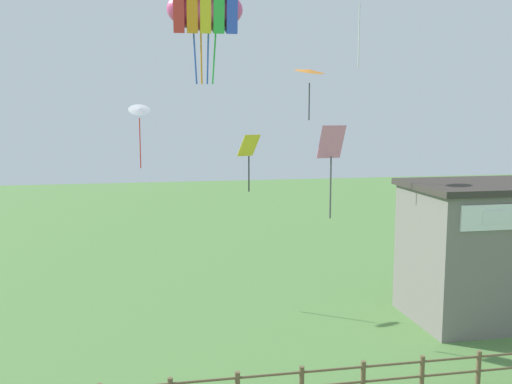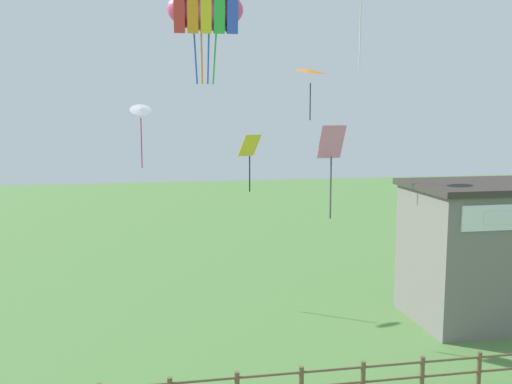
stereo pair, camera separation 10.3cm
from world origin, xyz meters
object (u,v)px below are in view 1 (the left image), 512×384
object	(u,v)px
kite_white_delta	(139,112)
kite_yellow_diamond	(249,151)
kite_orange_delta	(310,71)
kite_pink_diamond	(331,152)
kite_rainbow_parafoil	(205,10)
seaside_building	(493,250)

from	to	relation	value
kite_white_delta	kite_yellow_diamond	xyz separation A→B (m)	(4.00, -5.03, -1.47)
kite_orange_delta	kite_pink_diamond	bearing A→B (deg)	-99.79
kite_yellow_diamond	kite_white_delta	bearing A→B (deg)	128.48
kite_rainbow_parafoil	kite_white_delta	bearing A→B (deg)	108.65
seaside_building	kite_pink_diamond	bearing A→B (deg)	-157.34
seaside_building	kite_white_delta	distance (m)	15.78
kite_rainbow_parafoil	kite_orange_delta	world-z (taller)	kite_rainbow_parafoil
kite_orange_delta	kite_white_delta	bearing A→B (deg)	151.67
kite_orange_delta	kite_yellow_diamond	bearing A→B (deg)	-152.45
kite_white_delta	kite_yellow_diamond	world-z (taller)	kite_white_delta
kite_rainbow_parafoil	seaside_building	bearing A→B (deg)	1.78
kite_orange_delta	seaside_building	bearing A→B (deg)	-22.01
kite_white_delta	kite_orange_delta	bearing A→B (deg)	-28.33
kite_pink_diamond	kite_white_delta	bearing A→B (deg)	120.72
kite_rainbow_parafoil	kite_pink_diamond	world-z (taller)	kite_rainbow_parafoil
kite_yellow_diamond	kite_pink_diamond	bearing A→B (deg)	-69.63
kite_white_delta	kite_rainbow_parafoil	bearing A→B (deg)	-71.35
kite_rainbow_parafoil	kite_white_delta	xyz separation A→B (m)	(-2.25, 6.68, -3.27)
kite_rainbow_parafoil	kite_white_delta	size ratio (longest dim) A/B	1.12
kite_yellow_diamond	kite_pink_diamond	world-z (taller)	kite_pink_diamond
kite_white_delta	kite_pink_diamond	xyz separation A→B (m)	(5.68, -9.57, -1.24)
kite_white_delta	kite_yellow_diamond	bearing A→B (deg)	-51.52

